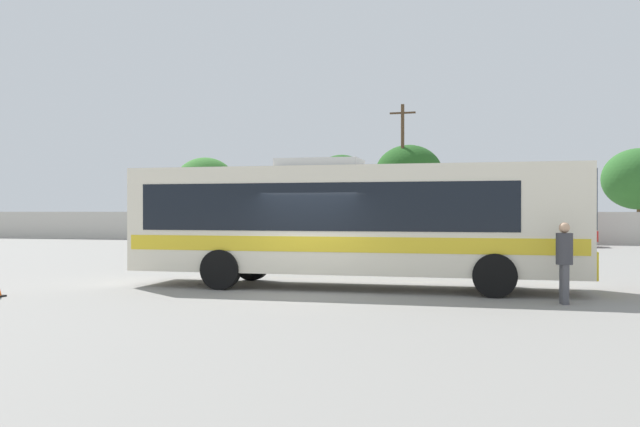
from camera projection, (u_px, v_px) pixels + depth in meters
The scene contains 13 objects.
ground_plane at pixel (374, 263), 26.57m from camera, with size 300.00×300.00×0.00m, color gray.
perimeter_wall at pixel (421, 227), 44.14m from camera, with size 80.00×0.30×1.98m, color beige.
coach_bus_cream_yellow at pixel (347, 219), 18.17m from camera, with size 11.85×2.81×3.43m.
attendant_by_bus_door at pixel (564, 258), 14.95m from camera, with size 0.43×0.43×1.79m.
parked_car_leftmost_grey at pixel (233, 230), 43.54m from camera, with size 4.46×2.02×1.54m.
parked_car_second_black at pixel (339, 231), 42.81m from camera, with size 4.40×2.05×1.49m.
parked_car_third_silver at pixel (435, 232), 40.45m from camera, with size 4.66×2.27×1.46m.
parked_car_rightmost_red at pixel (557, 233), 39.25m from camera, with size 4.45×2.14×1.42m.
utility_pole_near at pixel (403, 170), 47.55m from camera, with size 1.80×0.24×9.46m.
roadside_tree_left at pixel (205, 183), 53.89m from camera, with size 4.79×4.79×6.25m.
roadside_tree_midleft at pixel (341, 178), 51.80m from camera, with size 4.18×4.18×6.29m.
roadside_tree_midright at pixel (409, 174), 48.64m from camera, with size 4.77×4.77×6.74m.
roadside_tree_right at pixel (639, 179), 45.75m from camera, with size 4.84×4.84×6.25m.
Camera 1 is at (4.50, -16.26, 2.04)m, focal length 38.44 mm.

